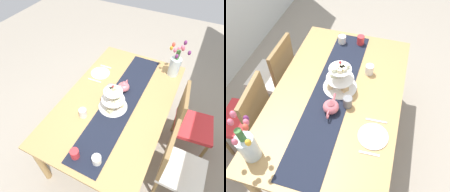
{
  "view_description": "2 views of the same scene",
  "coord_description": "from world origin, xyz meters",
  "views": [
    {
      "loc": [
        1.28,
        0.58,
        2.32
      ],
      "look_at": [
        0.05,
        -0.03,
        0.85
      ],
      "focal_mm": 31.45,
      "sensor_mm": 36.0,
      "label": 1
    },
    {
      "loc": [
        -1.23,
        -0.36,
        2.31
      ],
      "look_at": [
        -0.08,
        -0.03,
        0.84
      ],
      "focal_mm": 37.59,
      "sensor_mm": 36.0,
      "label": 2
    }
  ],
  "objects": [
    {
      "name": "ground_plane",
      "position": [
        0.0,
        0.0,
        0.0
      ],
      "size": [
        8.0,
        8.0,
        0.0
      ],
      "primitive_type": "plane",
      "color": "gray"
    },
    {
      "name": "dining_table",
      "position": [
        0.0,
        0.0,
        0.66
      ],
      "size": [
        1.78,
        1.09,
        0.75
      ],
      "color": "tan",
      "rests_on": "ground_plane"
    },
    {
      "name": "chair_left",
      "position": [
        -0.28,
        0.77,
        0.5
      ],
      "size": [
        0.46,
        0.46,
        0.91
      ],
      "color": "olive",
      "rests_on": "ground_plane"
    },
    {
      "name": "chair_right",
      "position": [
        0.3,
        0.77,
        0.5
      ],
      "size": [
        0.43,
        0.43,
        0.91
      ],
      "color": "olive",
      "rests_on": "ground_plane"
    },
    {
      "name": "table_runner",
      "position": [
        0.0,
        0.05,
        0.75
      ],
      "size": [
        1.68,
        0.33,
        0.0
      ],
      "primitive_type": "cube",
      "color": "black",
      "rests_on": "dining_table"
    },
    {
      "name": "tiered_cake_stand",
      "position": [
        0.1,
        0.0,
        0.85
      ],
      "size": [
        0.3,
        0.3,
        0.3
      ],
      "color": "beige",
      "rests_on": "table_runner"
    },
    {
      "name": "teapot",
      "position": [
        -0.17,
        0.0,
        0.81
      ],
      "size": [
        0.24,
        0.13,
        0.14
      ],
      "color": "#D66B75",
      "rests_on": "table_runner"
    },
    {
      "name": "tulip_vase",
      "position": [
        -0.69,
        0.42,
        0.9
      ],
      "size": [
        0.2,
        0.24,
        0.45
      ],
      "color": "silver",
      "rests_on": "dining_table"
    },
    {
      "name": "cream_jug",
      "position": [
        0.7,
        0.15,
        0.79
      ],
      "size": [
        0.08,
        0.08,
        0.08
      ],
      "primitive_type": "cylinder",
      "color": "white",
      "rests_on": "dining_table"
    },
    {
      "name": "dinner_plate_left",
      "position": [
        -0.31,
        -0.37,
        0.75
      ],
      "size": [
        0.23,
        0.23,
        0.01
      ],
      "primitive_type": "cylinder",
      "color": "white",
      "rests_on": "dining_table"
    },
    {
      "name": "fork_left",
      "position": [
        -0.46,
        -0.37,
        0.75
      ],
      "size": [
        0.02,
        0.15,
        0.01
      ],
      "primitive_type": "cube",
      "rotation": [
        0.0,
        0.0,
        0.04
      ],
      "color": "silver",
      "rests_on": "dining_table"
    },
    {
      "name": "knife_left",
      "position": [
        -0.17,
        -0.37,
        0.75
      ],
      "size": [
        0.02,
        0.17,
        0.01
      ],
      "primitive_type": "cube",
      "rotation": [
        0.0,
        0.0,
        0.05
      ],
      "color": "silver",
      "rests_on": "dining_table"
    },
    {
      "name": "mug_grey",
      "position": [
        -0.09,
        -0.12,
        0.8
      ],
      "size": [
        0.08,
        0.08,
        0.09
      ],
      "primitive_type": "cylinder",
      "color": "slate",
      "rests_on": "table_runner"
    },
    {
      "name": "mug_white_text",
      "position": [
        0.34,
        -0.21,
        0.79
      ],
      "size": [
        0.08,
        0.08,
        0.09
      ],
      "primitive_type": "cylinder",
      "color": "white",
      "rests_on": "dining_table"
    },
    {
      "name": "mug_orange",
      "position": [
        0.73,
        -0.04,
        0.79
      ],
      "size": [
        0.08,
        0.08,
        0.09
      ],
      "primitive_type": "cylinder",
      "color": "red",
      "rests_on": "dining_table"
    }
  ]
}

